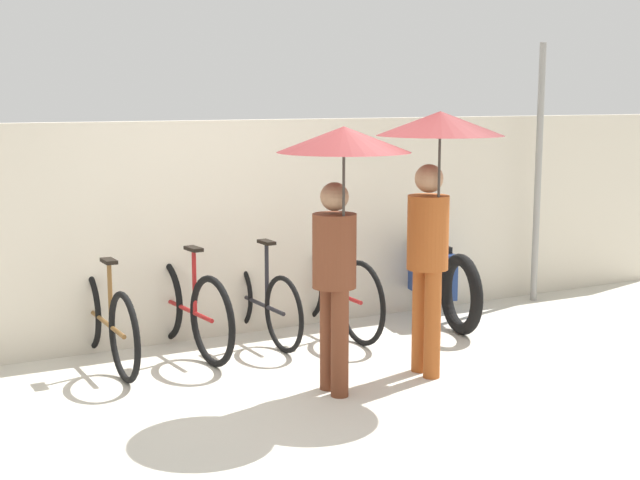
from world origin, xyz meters
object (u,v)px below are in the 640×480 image
object	(u,v)px
pedestrian_leading	(340,189)
motorcycle	(430,275)
parked_bicycle_1	(186,308)
parked_bicycle_3	(331,290)
parked_bicycle_2	(258,300)
parked_bicycle_0	(105,320)
pedestrian_center	(435,173)

from	to	relation	value
pedestrian_leading	motorcycle	world-z (taller)	pedestrian_leading
parked_bicycle_1	parked_bicycle_3	world-z (taller)	parked_bicycle_3
parked_bicycle_2	parked_bicycle_3	xyz separation A→B (m)	(0.71, -0.06, 0.04)
parked_bicycle_2	parked_bicycle_3	bearing A→B (deg)	-97.55
pedestrian_leading	parked_bicycle_2	bearing A→B (deg)	-92.04
parked_bicycle_3	pedestrian_leading	bearing A→B (deg)	152.19
parked_bicycle_0	pedestrian_center	bearing A→B (deg)	-126.86
parked_bicycle_3	pedestrian_center	world-z (taller)	pedestrian_center
pedestrian_leading	pedestrian_center	distance (m)	0.85
parked_bicycle_1	parked_bicycle_3	distance (m)	1.41
parked_bicycle_0	parked_bicycle_1	distance (m)	0.71
parked_bicycle_0	parked_bicycle_2	distance (m)	1.41
motorcycle	parked_bicycle_3	bearing A→B (deg)	102.01
parked_bicycle_1	parked_bicycle_3	bearing A→B (deg)	-94.84
parked_bicycle_0	parked_bicycle_1	world-z (taller)	parked_bicycle_0
parked_bicycle_3	motorcycle	size ratio (longest dim) A/B	0.86
parked_bicycle_2	pedestrian_center	world-z (taller)	pedestrian_center
parked_bicycle_1	pedestrian_center	xyz separation A→B (m)	(1.44, -1.56, 1.20)
parked_bicycle_1	pedestrian_center	bearing A→B (deg)	-142.79
parked_bicycle_0	motorcycle	size ratio (longest dim) A/B	0.83
pedestrian_leading	pedestrian_center	bearing A→B (deg)	-175.11
parked_bicycle_1	motorcycle	world-z (taller)	parked_bicycle_1
parked_bicycle_1	motorcycle	distance (m)	2.54
pedestrian_center	parked_bicycle_1	bearing A→B (deg)	-44.26
parked_bicycle_2	parked_bicycle_0	bearing A→B (deg)	91.94
parked_bicycle_0	parked_bicycle_3	bearing A→B (deg)	-90.13
parked_bicycle_2	motorcycle	bearing A→B (deg)	-93.51
parked_bicycle_3	pedestrian_center	xyz separation A→B (m)	(0.03, -1.58, 1.20)
pedestrian_leading	parked_bicycle_1	bearing A→B (deg)	-68.03
parked_bicycle_0	parked_bicycle_1	bearing A→B (deg)	-89.12
pedestrian_leading	parked_bicycle_3	bearing A→B (deg)	-114.95
pedestrian_center	motorcycle	size ratio (longest dim) A/B	0.98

